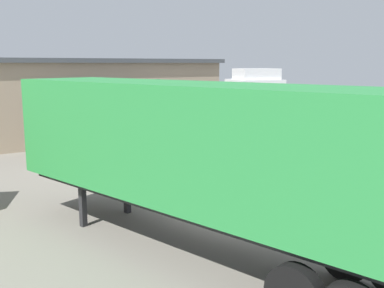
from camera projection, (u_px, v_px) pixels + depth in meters
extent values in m
plane|color=slate|center=(213.00, 223.00, 12.92)|extent=(60.00, 60.00, 0.00)
cube|color=tan|center=(34.00, 101.00, 27.29)|extent=(22.00, 8.34, 4.56)
cube|color=#474C51|center=(31.00, 61.00, 26.86)|extent=(22.50, 8.84, 0.25)
cube|color=#4C5156|center=(137.00, 110.00, 26.69)|extent=(3.20, 0.08, 3.60)
cube|color=silver|center=(254.00, 109.00, 24.35)|extent=(3.09, 3.03, 3.23)
cube|color=silver|center=(256.00, 74.00, 23.83)|extent=(2.50, 2.22, 0.60)
cube|color=black|center=(245.00, 96.00, 25.34)|extent=(2.03, 0.69, 1.16)
cube|color=#232326|center=(282.00, 147.00, 21.59)|extent=(3.10, 4.46, 0.24)
cylinder|color=#B2B2B7|center=(257.00, 149.00, 21.89)|extent=(0.86, 1.22, 0.56)
cylinder|color=black|center=(230.00, 138.00, 24.88)|extent=(0.56, 0.97, 0.92)
cylinder|color=black|center=(266.00, 136.00, 25.53)|extent=(0.56, 0.97, 0.92)
cylinder|color=black|center=(267.00, 153.00, 20.70)|extent=(0.56, 0.97, 0.92)
cylinder|color=black|center=(309.00, 150.00, 21.34)|extent=(0.56, 0.97, 0.92)
cylinder|color=black|center=(276.00, 157.00, 19.85)|extent=(0.56, 0.97, 0.92)
cylinder|color=black|center=(319.00, 154.00, 20.50)|extent=(0.56, 0.97, 0.92)
cube|color=#28843D|center=(186.00, 141.00, 10.65)|extent=(4.98, 11.10, 2.73)
cube|color=#232326|center=(186.00, 201.00, 10.92)|extent=(4.25, 10.92, 0.24)
cube|color=#232326|center=(83.00, 207.00, 12.57)|extent=(0.19, 0.19, 1.11)
cube|color=#232326|center=(127.00, 195.00, 13.74)|extent=(0.19, 0.19, 1.11)
cylinder|color=black|center=(347.00, 255.00, 9.46)|extent=(0.55, 1.13, 1.09)
cube|color=black|center=(185.00, 134.00, 18.94)|extent=(3.05, 2.91, 2.20)
cube|color=black|center=(206.00, 126.00, 18.53)|extent=(1.72, 1.18, 0.88)
cube|color=gray|center=(108.00, 119.00, 20.27)|extent=(5.17, 6.09, 2.61)
cylinder|color=black|center=(204.00, 155.00, 19.93)|extent=(0.80, 1.00, 1.00)
cylinder|color=black|center=(186.00, 165.00, 18.01)|extent=(0.80, 1.00, 1.00)
cylinder|color=black|center=(99.00, 147.00, 21.96)|extent=(0.80, 1.00, 1.00)
cylinder|color=black|center=(72.00, 155.00, 20.05)|extent=(0.80, 1.00, 1.00)
cylinder|color=black|center=(81.00, 146.00, 22.33)|extent=(0.80, 1.00, 1.00)
cylinder|color=black|center=(54.00, 153.00, 20.42)|extent=(0.80, 1.00, 1.00)
cylinder|color=black|center=(357.00, 162.00, 18.56)|extent=(0.37, 1.00, 0.98)
cylinder|color=black|center=(370.00, 153.00, 20.45)|extent=(0.37, 1.00, 0.98)
cylinder|color=black|center=(338.00, 158.00, 19.41)|extent=(0.37, 1.00, 0.98)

